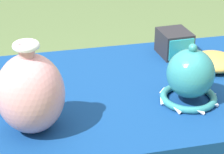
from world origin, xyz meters
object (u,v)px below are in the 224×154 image
Objects in this scene: vase_tall_bulbous at (31,93)px; cup_wide_cobalt at (15,88)px; mosaic_tile_box at (174,43)px; bowl_shallow_ochre at (214,61)px; vase_dome_bell at (190,78)px.

vase_tall_bulbous is 0.19m from cup_wide_cobalt.
mosaic_tile_box is 0.85× the size of bowl_shallow_ochre.
mosaic_tile_box is (0.56, 0.40, -0.07)m from vase_tall_bulbous.
vase_dome_bell is 0.27m from bowl_shallow_ochre.
vase_dome_bell reaches higher than cup_wide_cobalt.
vase_dome_bell is 0.54m from cup_wide_cobalt.
cup_wide_cobalt is at bearing 167.07° from vase_dome_bell.
vase_tall_bulbous is 0.69m from mosaic_tile_box.
mosaic_tile_box is 0.18m from bowl_shallow_ochre.
vase_dome_bell is 1.18× the size of bowl_shallow_ochre.
vase_tall_bulbous reaches higher than vase_dome_bell.
cup_wide_cobalt is (-0.61, -0.22, -0.00)m from mosaic_tile_box.
mosaic_tile_box is 0.65m from cup_wide_cobalt.
vase_dome_bell is 1.64× the size of cup_wide_cobalt.
cup_wide_cobalt is (-0.53, 0.12, -0.03)m from vase_dome_bell.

